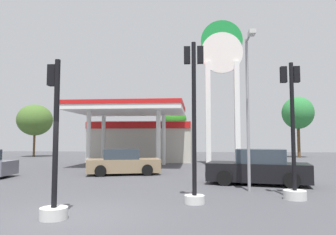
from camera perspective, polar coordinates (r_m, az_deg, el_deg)
ground_plane at (r=8.89m, az=-17.21°, el=-17.14°), size 90.00×90.00×0.00m
gas_station at (r=29.58m, az=-4.93°, el=-3.81°), size 9.49×13.15×4.79m
station_pole_sign at (r=25.80m, az=10.02°, el=7.97°), size 3.42×0.56×11.95m
car_0 at (r=14.86m, az=16.37°, el=-9.02°), size 4.79×2.76×1.61m
car_2 at (r=18.40m, az=-8.32°, el=-8.34°), size 4.51×2.83×1.50m
traffic_signal_0 at (r=8.58m, az=-20.38°, el=-9.06°), size 0.70×0.71×4.15m
traffic_signal_2 at (r=11.50m, az=22.24°, el=-5.83°), size 0.76×0.76×4.73m
traffic_signal_3 at (r=10.01m, az=4.88°, el=-3.00°), size 0.65×0.68×5.24m
tree_0 at (r=40.95m, az=-23.50°, el=-0.43°), size 4.19×4.19×6.38m
tree_1 at (r=37.55m, az=1.14°, el=-0.42°), size 3.06×3.06×5.81m
tree_2 at (r=39.08m, az=22.98°, el=0.77°), size 3.61×3.61×7.11m
corner_streetlamp at (r=12.57m, az=14.73°, el=3.82°), size 0.24×1.48×6.13m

